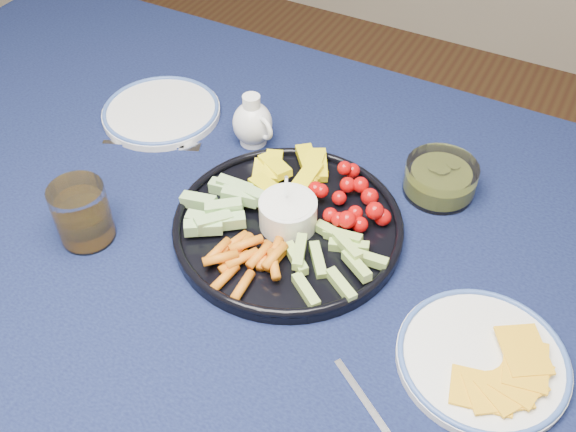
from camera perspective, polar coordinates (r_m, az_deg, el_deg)
The scene contains 9 objects.
dining_table at distance 1.01m, azimuth -4.79°, elevation -5.60°, with size 1.67×1.07×0.75m.
crudite_platter at distance 0.94m, azimuth -0.15°, elevation -0.55°, with size 0.34×0.34×0.11m.
creamer_pitcher at distance 1.08m, azimuth -3.15°, elevation 8.26°, with size 0.08×0.07×0.09m.
pickle_bowl at distance 1.02m, azimuth 13.36°, elevation 3.15°, with size 0.11×0.11×0.05m.
cheese_plate at distance 0.84m, azimuth 16.95°, elevation -11.95°, with size 0.21×0.21×0.03m.
juice_tumbler at distance 0.96m, azimuth -17.76°, elevation -0.03°, with size 0.08×0.08×0.09m.
fork_left at distance 1.12m, azimuth -11.31°, elevation 6.12°, with size 0.16×0.08×0.00m.
fork_right at distance 0.78m, azimuth 7.87°, elevation -17.40°, with size 0.13×0.09×0.00m.
side_plate_extra at distance 1.18m, azimuth -11.20°, elevation 9.13°, with size 0.21×0.21×0.02m.
Camera 1 is at (0.37, -0.52, 1.44)m, focal length 40.00 mm.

